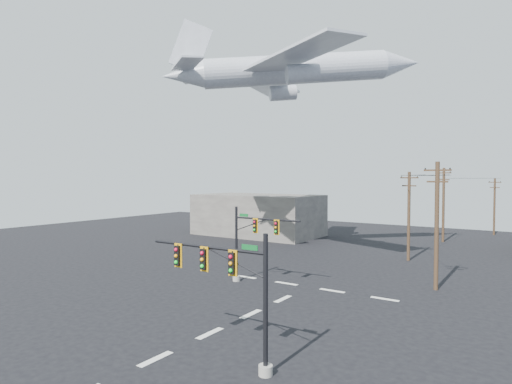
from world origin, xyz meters
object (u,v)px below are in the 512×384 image
Objects in this scene: signal_mast_far at (249,242)px; airliner at (295,70)px; utility_pole_d at (494,205)px; utility_pole_c at (443,203)px; utility_pole_b at (409,214)px; utility_pole_a at (437,223)px; signal_mast_near at (233,289)px.

airliner is at bearing 99.36° from signal_mast_far.
signal_mast_far is 46.19m from utility_pole_d.
utility_pole_c is at bearing -98.78° from utility_pole_d.
utility_pole_c reaches higher than signal_mast_far.
utility_pole_b reaches higher than utility_pole_d.
utility_pole_d is (0.82, 37.76, -0.71)m from utility_pole_a.
utility_pole_a is 11.67m from utility_pole_b.
utility_pole_c reaches higher than utility_pole_d.
airliner is (-1.79, 10.86, 16.32)m from signal_mast_far.
utility_pole_a reaches higher than signal_mast_near.
utility_pole_c is 0.42× the size of airliner.
utility_pole_b reaches higher than signal_mast_near.
utility_pole_c is (-4.19, 26.24, 0.03)m from utility_pole_a.
utility_pole_b is at bearing 111.45° from utility_pole_a.
utility_pole_b is at bearing -69.91° from utility_pole_c.
signal_mast_far is 0.68× the size of utility_pole_b.
airliner is at bearing -94.08° from utility_pole_c.
signal_mast_near is at bearing -81.11° from utility_pole_d.
airliner is (-15.65, -33.18, 15.24)m from utility_pole_d.
utility_pole_d is at bearing 23.39° from airliner.
signal_mast_near is 57.26m from utility_pole_d.
utility_pole_a is (4.98, 19.19, 1.58)m from signal_mast_near.
signal_mast_near is at bearing -107.04° from utility_pole_a.
signal_mast_near is 15.22m from signal_mast_far.
airliner is at bearing 112.50° from signal_mast_near.
utility_pole_a reaches higher than signal_mast_far.
signal_mast_far is (-8.06, 12.91, -0.21)m from signal_mast_near.
utility_pole_b is 15.59m from utility_pole_c.
utility_pole_b is 0.93× the size of utility_pole_c.
signal_mast_near is 0.72× the size of utility_pole_a.
signal_mast_far is at bearing -92.76° from utility_pole_d.
utility_pole_d is at bearing 84.18° from signal_mast_near.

